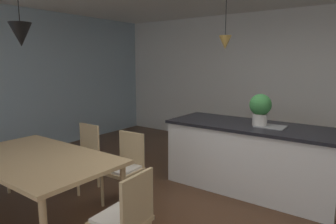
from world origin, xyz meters
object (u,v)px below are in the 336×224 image
Objects in this scene: chair_kitchen_end at (125,218)px; chair_far_left at (82,154)px; dining_table at (37,163)px; potted_plant_on_island at (260,108)px; kitchen_island at (251,156)px; chair_far_right at (125,166)px.

chair_far_left is at bearing 152.04° from chair_kitchen_end.
potted_plant_on_island is at bearing 54.20° from dining_table.
chair_far_left is 2.46m from potted_plant_on_island.
chair_far_left is 1.00× the size of chair_kitchen_end.
kitchen_island is at bearing 180.00° from potted_plant_on_island.
kitchen_island is (1.49, 2.19, -0.22)m from dining_table.
chair_far_right is 2.10× the size of potted_plant_on_island.
potted_plant_on_island is at bearing 33.32° from chair_far_left.
chair_far_left is at bearing 114.37° from dining_table.
chair_kitchen_end is (0.86, -0.88, 0.00)m from chair_far_right.
chair_far_right is 0.39× the size of kitchen_island.
chair_kitchen_end is (1.67, -0.88, 0.00)m from chair_far_left.
kitchen_island is 0.68m from potted_plant_on_island.
chair_far_right is 1.00× the size of chair_kitchen_end.
chair_kitchen_end is at bearing -98.23° from potted_plant_on_island.
dining_table is 1.00m from chair_far_right.
kitchen_island is (0.22, 2.19, -0.01)m from chair_kitchen_end.
potted_plant_on_island reaches higher than chair_far_right.
potted_plant_on_island is at bearing 81.77° from chair_kitchen_end.
dining_table is 2.06× the size of chair_far_left.
potted_plant_on_island reaches higher than chair_kitchen_end.
chair_far_right is at bearing -0.00° from chair_far_left.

